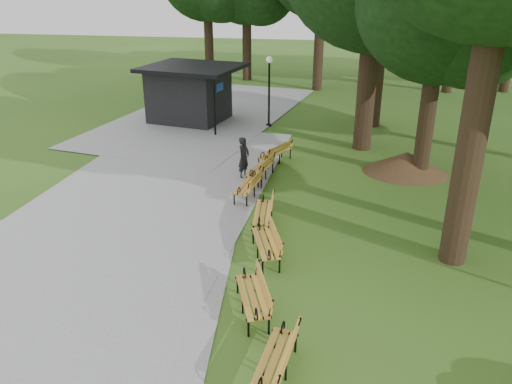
% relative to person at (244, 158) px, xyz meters
% --- Properties ---
extents(ground, '(100.00, 100.00, 0.00)m').
position_rel_person_xyz_m(ground, '(0.94, -5.03, -0.79)').
color(ground, '#335E1B').
rests_on(ground, ground).
extents(path, '(12.00, 38.00, 0.06)m').
position_rel_person_xyz_m(path, '(-3.06, -2.03, -0.76)').
color(path, gray).
rests_on(path, ground).
extents(person, '(0.54, 0.67, 1.58)m').
position_rel_person_xyz_m(person, '(0.00, 0.00, 0.00)').
color(person, black).
rests_on(person, ground).
extents(kiosk, '(5.31, 4.83, 2.90)m').
position_rel_person_xyz_m(kiosk, '(-4.42, 7.55, 0.66)').
color(kiosk, black).
rests_on(kiosk, ground).
extents(lamp_post, '(0.32, 0.32, 3.48)m').
position_rel_person_xyz_m(lamp_post, '(-0.18, 7.24, 1.68)').
color(lamp_post, black).
rests_on(lamp_post, ground).
extents(dirt_mound, '(2.74, 2.74, 0.84)m').
position_rel_person_xyz_m(dirt_mound, '(6.07, 1.61, -0.37)').
color(dirt_mound, '#47301C').
rests_on(dirt_mound, ground).
extents(bench_0, '(0.86, 1.96, 0.88)m').
position_rel_person_xyz_m(bench_0, '(2.64, -10.19, -0.35)').
color(bench_0, gold).
rests_on(bench_0, ground).
extents(bench_1, '(1.25, 2.00, 0.88)m').
position_rel_person_xyz_m(bench_1, '(1.85, -8.24, -0.35)').
color(bench_1, gold).
rests_on(bench_1, ground).
extents(bench_2, '(1.22, 2.00, 0.88)m').
position_rel_person_xyz_m(bench_2, '(1.76, -5.75, -0.35)').
color(bench_2, gold).
rests_on(bench_2, ground).
extents(bench_3, '(0.81, 1.95, 0.88)m').
position_rel_person_xyz_m(bench_3, '(1.37, -3.86, -0.35)').
color(bench_3, gold).
rests_on(bench_3, ground).
extents(bench_4, '(0.88, 1.97, 0.88)m').
position_rel_person_xyz_m(bench_4, '(0.51, -1.80, -0.35)').
color(bench_4, gold).
rests_on(bench_4, ground).
extents(bench_5, '(0.97, 1.98, 0.88)m').
position_rel_person_xyz_m(bench_5, '(0.64, -0.12, -0.35)').
color(bench_5, gold).
rests_on(bench_5, ground).
extents(bench_6, '(1.40, 1.99, 0.88)m').
position_rel_person_xyz_m(bench_6, '(0.92, 1.80, -0.35)').
color(bench_6, gold).
rests_on(bench_6, ground).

